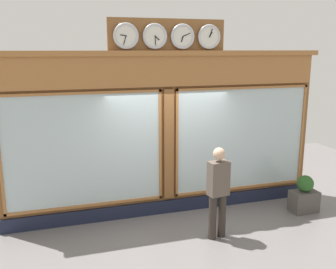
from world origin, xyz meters
name	(u,v)px	position (x,y,z in m)	size (l,w,h in m)	color
shop_facade	(166,132)	(0.00, -0.12, 1.70)	(6.68, 0.42, 3.92)	brown
pedestrian	(218,189)	(-0.52, 1.31, 0.93)	(0.39, 0.27, 1.69)	#312A24
planter_box	(304,201)	(-2.75, 0.80, 0.22)	(0.56, 0.36, 0.44)	#4C4742
planter_shrub	(305,184)	(-2.75, 0.80, 0.62)	(0.35, 0.35, 0.35)	#285623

